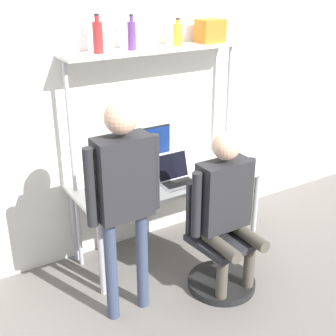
{
  "coord_description": "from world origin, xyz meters",
  "views": [
    {
      "loc": [
        -1.97,
        -2.83,
        2.45
      ],
      "look_at": [
        -0.31,
        -0.14,
        1.09
      ],
      "focal_mm": 50.0,
      "sensor_mm": 36.0,
      "label": 1
    }
  ],
  "objects_px": {
    "bottle_amber": "(178,34)",
    "bottle_red": "(98,37)",
    "cell_phone": "(207,176)",
    "person_standing": "(124,186)",
    "laptop": "(175,174)",
    "storage_box": "(210,31)",
    "monitor": "(142,150)",
    "office_chair": "(219,255)",
    "bottle_purple": "(132,35)",
    "person_seated": "(226,202)"
  },
  "relations": [
    {
      "from": "cell_phone",
      "to": "bottle_purple",
      "type": "xyz_separation_m",
      "value": [
        -0.52,
        0.36,
        1.21
      ]
    },
    {
      "from": "office_chair",
      "to": "cell_phone",
      "type": "bearing_deg",
      "value": 66.5
    },
    {
      "from": "monitor",
      "to": "bottle_red",
      "type": "distance_m",
      "value": 1.05
    },
    {
      "from": "office_chair",
      "to": "person_seated",
      "type": "height_order",
      "value": "person_seated"
    },
    {
      "from": "monitor",
      "to": "office_chair",
      "type": "bearing_deg",
      "value": -74.58
    },
    {
      "from": "laptop",
      "to": "bottle_purple",
      "type": "relative_size",
      "value": 1.18
    },
    {
      "from": "monitor",
      "to": "laptop",
      "type": "bearing_deg",
      "value": -59.38
    },
    {
      "from": "office_chair",
      "to": "storage_box",
      "type": "xyz_separation_m",
      "value": [
        0.47,
        0.86,
        1.65
      ]
    },
    {
      "from": "laptop",
      "to": "bottle_red",
      "type": "bearing_deg",
      "value": 151.17
    },
    {
      "from": "bottle_amber",
      "to": "bottle_red",
      "type": "bearing_deg",
      "value": 180.0
    },
    {
      "from": "cell_phone",
      "to": "monitor",
      "type": "bearing_deg",
      "value": 142.13
    },
    {
      "from": "cell_phone",
      "to": "bottle_amber",
      "type": "height_order",
      "value": "bottle_amber"
    },
    {
      "from": "cell_phone",
      "to": "office_chair",
      "type": "bearing_deg",
      "value": -113.5
    },
    {
      "from": "storage_box",
      "to": "cell_phone",
      "type": "bearing_deg",
      "value": -124.82
    },
    {
      "from": "bottle_red",
      "to": "bottle_amber",
      "type": "height_order",
      "value": "bottle_red"
    },
    {
      "from": "monitor",
      "to": "bottle_amber",
      "type": "bearing_deg",
      "value": 1.26
    },
    {
      "from": "cell_phone",
      "to": "bottle_red",
      "type": "height_order",
      "value": "bottle_red"
    },
    {
      "from": "storage_box",
      "to": "monitor",
      "type": "bearing_deg",
      "value": -179.35
    },
    {
      "from": "bottle_red",
      "to": "bottle_purple",
      "type": "xyz_separation_m",
      "value": [
        0.29,
        0.0,
        -0.01
      ]
    },
    {
      "from": "bottle_red",
      "to": "storage_box",
      "type": "height_order",
      "value": "bottle_red"
    },
    {
      "from": "laptop",
      "to": "cell_phone",
      "type": "height_order",
      "value": "laptop"
    },
    {
      "from": "bottle_amber",
      "to": "bottle_purple",
      "type": "xyz_separation_m",
      "value": [
        -0.43,
        0.0,
        0.02
      ]
    },
    {
      "from": "bottle_red",
      "to": "bottle_purple",
      "type": "height_order",
      "value": "bottle_red"
    },
    {
      "from": "laptop",
      "to": "storage_box",
      "type": "relative_size",
      "value": 1.43
    },
    {
      "from": "person_seated",
      "to": "bottle_amber",
      "type": "height_order",
      "value": "bottle_amber"
    },
    {
      "from": "laptop",
      "to": "cell_phone",
      "type": "relative_size",
      "value": 2.16
    },
    {
      "from": "laptop",
      "to": "bottle_purple",
      "type": "height_order",
      "value": "bottle_purple"
    },
    {
      "from": "person_seated",
      "to": "bottle_amber",
      "type": "xyz_separation_m",
      "value": [
        0.13,
        0.91,
        1.14
      ]
    },
    {
      "from": "person_seated",
      "to": "laptop",
      "type": "bearing_deg",
      "value": 96.77
    },
    {
      "from": "cell_phone",
      "to": "bottle_red",
      "type": "xyz_separation_m",
      "value": [
        -0.81,
        0.36,
        1.22
      ]
    },
    {
      "from": "office_chair",
      "to": "bottle_purple",
      "type": "xyz_separation_m",
      "value": [
        -0.3,
        0.86,
        1.67
      ]
    },
    {
      "from": "bottle_amber",
      "to": "storage_box",
      "type": "distance_m",
      "value": 0.34
    },
    {
      "from": "cell_phone",
      "to": "office_chair",
      "type": "distance_m",
      "value": 0.71
    },
    {
      "from": "bottle_purple",
      "to": "office_chair",
      "type": "bearing_deg",
      "value": -70.7
    },
    {
      "from": "cell_phone",
      "to": "laptop",
      "type": "bearing_deg",
      "value": 165.78
    },
    {
      "from": "bottle_red",
      "to": "storage_box",
      "type": "xyz_separation_m",
      "value": [
        1.06,
        0.0,
        -0.03
      ]
    },
    {
      "from": "bottle_amber",
      "to": "laptop",
      "type": "bearing_deg",
      "value": -125.03
    },
    {
      "from": "monitor",
      "to": "storage_box",
      "type": "xyz_separation_m",
      "value": [
        0.7,
        0.01,
        0.96
      ]
    },
    {
      "from": "person_standing",
      "to": "bottle_red",
      "type": "bearing_deg",
      "value": 75.15
    },
    {
      "from": "person_standing",
      "to": "storage_box",
      "type": "height_order",
      "value": "storage_box"
    },
    {
      "from": "laptop",
      "to": "person_seated",
      "type": "height_order",
      "value": "person_seated"
    },
    {
      "from": "cell_phone",
      "to": "person_standing",
      "type": "bearing_deg",
      "value": -158.03
    },
    {
      "from": "laptop",
      "to": "storage_box",
      "type": "distance_m",
      "value": 1.28
    },
    {
      "from": "bottle_amber",
      "to": "storage_box",
      "type": "height_order",
      "value": "bottle_amber"
    },
    {
      "from": "monitor",
      "to": "cell_phone",
      "type": "distance_m",
      "value": 0.62
    },
    {
      "from": "monitor",
      "to": "bottle_amber",
      "type": "height_order",
      "value": "bottle_amber"
    },
    {
      "from": "laptop",
      "to": "bottle_purple",
      "type": "distance_m",
      "value": 1.2
    },
    {
      "from": "person_seated",
      "to": "bottle_purple",
      "type": "xyz_separation_m",
      "value": [
        -0.3,
        0.91,
        1.16
      ]
    },
    {
      "from": "laptop",
      "to": "person_standing",
      "type": "xyz_separation_m",
      "value": [
        -0.72,
        -0.48,
        0.26
      ]
    },
    {
      "from": "bottle_purple",
      "to": "person_seated",
      "type": "bearing_deg",
      "value": -71.42
    }
  ]
}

